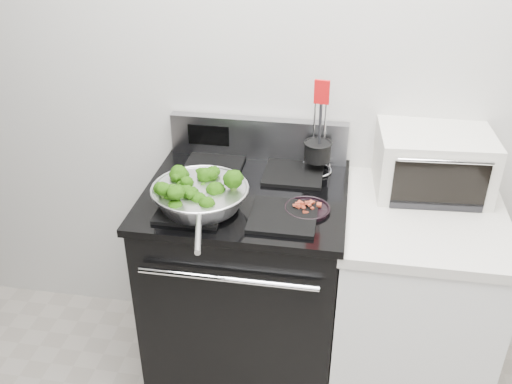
% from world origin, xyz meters
% --- Properties ---
extents(back_wall, '(4.00, 0.02, 2.70)m').
position_xyz_m(back_wall, '(0.00, 1.75, 1.35)').
color(back_wall, '#BBB8B1').
rests_on(back_wall, ground).
extents(gas_range, '(0.79, 0.69, 1.13)m').
position_xyz_m(gas_range, '(-0.30, 1.41, 0.49)').
color(gas_range, black).
rests_on(gas_range, floor).
extents(counter, '(0.62, 0.68, 0.92)m').
position_xyz_m(counter, '(0.39, 1.41, 0.46)').
color(counter, white).
rests_on(counter, floor).
extents(skillet, '(0.36, 0.57, 0.08)m').
position_xyz_m(skillet, '(-0.44, 1.26, 1.01)').
color(skillet, silver).
rests_on(skillet, gas_range).
extents(broccoli_pile, '(0.28, 0.28, 0.10)m').
position_xyz_m(broccoli_pile, '(-0.44, 1.26, 1.03)').
color(broccoli_pile, black).
rests_on(broccoli_pile, skillet).
extents(bacon_plate, '(0.17, 0.17, 0.04)m').
position_xyz_m(bacon_plate, '(-0.05, 1.31, 0.97)').
color(bacon_plate, black).
rests_on(bacon_plate, gas_range).
extents(utensil_holder, '(0.13, 0.13, 0.40)m').
position_xyz_m(utensil_holder, '(-0.04, 1.62, 1.02)').
color(utensil_holder, silver).
rests_on(utensil_holder, gas_range).
extents(toaster_oven, '(0.45, 0.36, 0.25)m').
position_xyz_m(toaster_oven, '(0.42, 1.60, 1.04)').
color(toaster_oven, beige).
rests_on(toaster_oven, counter).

